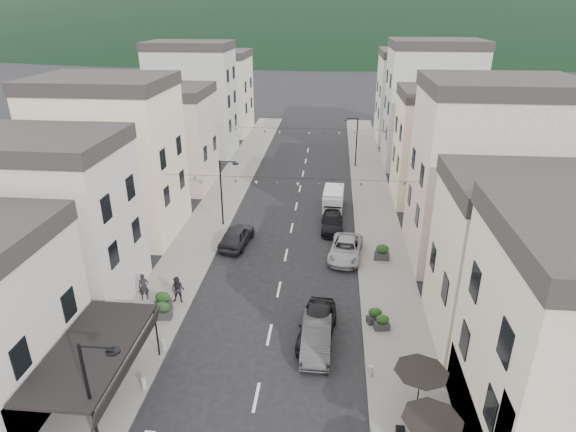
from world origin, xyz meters
name	(u,v)px	position (x,y,z in m)	size (l,w,h in m)	color
sidewalk_left	(223,199)	(-7.50, 32.00, 0.06)	(4.00, 76.00, 0.12)	slate
sidewalk_right	(374,205)	(7.50, 32.00, 0.06)	(4.00, 76.00, 0.12)	slate
hill_backdrop	(331,38)	(0.00, 300.00, 0.00)	(640.00, 360.00, 70.00)	black
boutique_awning	(97,351)	(-7.25, 5.00, 3.11)	(3.77, 7.50, 3.28)	black
buildings_row_left	(167,125)	(-14.50, 37.75, 6.12)	(10.20, 54.16, 14.00)	#BDB6AD
buildings_row_right	(446,132)	(14.50, 36.59, 6.32)	(10.20, 54.16, 14.50)	beige
cafe_terrace	(432,425)	(7.70, 2.80, 2.36)	(2.50, 8.10, 2.53)	black
streetlamp_left_near	(95,391)	(-5.82, 2.00, 3.70)	(1.70, 0.56, 6.00)	black
streetlamp_left_far	(224,186)	(-5.82, 26.00, 3.70)	(1.70, 0.56, 6.00)	black
streetlamp_right_far	(354,137)	(5.82, 44.00, 3.70)	(1.70, 0.56, 6.00)	black
bollards	(254,398)	(0.00, 5.50, 0.42)	(11.66, 10.26, 0.60)	gray
bunting_near	(287,182)	(0.00, 22.00, 5.65)	(19.00, 0.28, 0.62)	black
bunting_far	(302,132)	(0.00, 38.00, 5.65)	(19.00, 0.28, 0.62)	black
parked_car_a	(317,325)	(2.80, 11.08, 0.84)	(1.99, 4.93, 1.68)	black
parked_car_b	(316,337)	(2.80, 10.05, 0.77)	(1.63, 4.67, 1.54)	#37373A
parked_car_c	(346,249)	(4.60, 21.08, 0.71)	(2.35, 5.11, 1.42)	#999BA1
parked_car_d	(332,223)	(3.51, 26.05, 0.66)	(1.86, 4.57, 1.33)	black
parked_car_e	(236,236)	(-4.16, 22.34, 0.81)	(1.92, 4.76, 1.62)	black
delivery_van	(333,199)	(3.55, 30.46, 1.07)	(2.01, 4.64, 2.19)	silver
pedestrian_a	(144,287)	(-8.61, 13.81, 1.04)	(0.67, 0.44, 1.84)	black
pedestrian_b	(178,290)	(-6.28, 13.66, 1.04)	(0.90, 0.70, 1.85)	black
planter_la	(163,310)	(-6.70, 11.85, 0.69)	(1.11, 0.70, 1.17)	#2B2B2E
planter_lb	(163,301)	(-7.01, 12.82, 0.72)	(1.26, 0.98, 1.24)	#2C2C2E
planter_ra	(375,316)	(6.25, 12.63, 0.63)	(1.06, 0.83, 1.04)	#28282A
planter_rb	(382,322)	(6.63, 12.01, 0.61)	(0.96, 0.64, 1.00)	#2B2B2E
planter_rc	(382,252)	(7.34, 20.80, 0.73)	(1.14, 0.66, 1.25)	#2C2C2F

